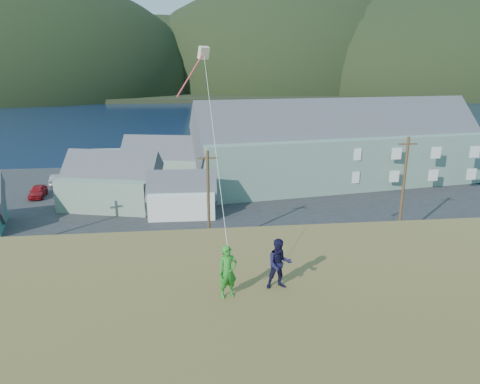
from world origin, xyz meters
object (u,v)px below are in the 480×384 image
at_px(kite_flyer_navy, 279,264).
at_px(lodge, 341,145).
at_px(kite_flyer_green, 228,272).
at_px(shed_white, 182,195).
at_px(shed_palegreen_near, 112,182).
at_px(wharf, 162,157).
at_px(shed_palegreen_far, 166,163).

bearing_deg(kite_flyer_navy, lodge, 65.56).
bearing_deg(kite_flyer_green, lodge, 47.31).
bearing_deg(shed_white, kite_flyer_navy, -80.84).
distance_m(lodge, kite_flyer_navy, 43.48).
height_order(shed_palegreen_near, kite_flyer_green, kite_flyer_green).
distance_m(wharf, shed_palegreen_near, 25.92).
relative_size(lodge, shed_palegreen_near, 3.41).
xyz_separation_m(wharf, kite_flyer_navy, (7.74, -58.54, 7.64)).
relative_size(shed_palegreen_near, shed_white, 1.60).
bearing_deg(shed_palegreen_far, lodge, 7.90).
bearing_deg(kite_flyer_green, shed_palegreen_far, 77.41).
xyz_separation_m(shed_palegreen_near, kite_flyer_green, (9.77, -33.42, 5.30)).
height_order(lodge, kite_flyer_green, lodge).
xyz_separation_m(lodge, shed_white, (-20.42, -10.79, -2.95)).
distance_m(lodge, shed_palegreen_near, 29.02).
height_order(wharf, kite_flyer_green, kite_flyer_green).
bearing_deg(shed_palegreen_far, shed_palegreen_near, -108.17).
distance_m(shed_palegreen_far, kite_flyer_navy, 42.82).
bearing_deg(shed_white, wharf, 98.89).
distance_m(shed_palegreen_near, kite_flyer_green, 35.21).
height_order(wharf, kite_flyer_navy, kite_flyer_navy).
distance_m(wharf, kite_flyer_navy, 59.54).
bearing_deg(shed_white, shed_palegreen_far, 101.28).
bearing_deg(kite_flyer_green, shed_palegreen_near, 87.86).
xyz_separation_m(wharf, lodge, (24.21, -18.41, 4.68)).
distance_m(kite_flyer_green, kite_flyer_navy, 1.84).
bearing_deg(kite_flyer_navy, shed_palegreen_near, 107.18).
bearing_deg(kite_flyer_navy, shed_white, 95.54).
relative_size(lodge, kite_flyer_green, 21.86).
bearing_deg(wharf, lodge, -37.25).
bearing_deg(wharf, shed_palegreen_far, -84.46).
distance_m(shed_white, kite_flyer_navy, 30.20).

